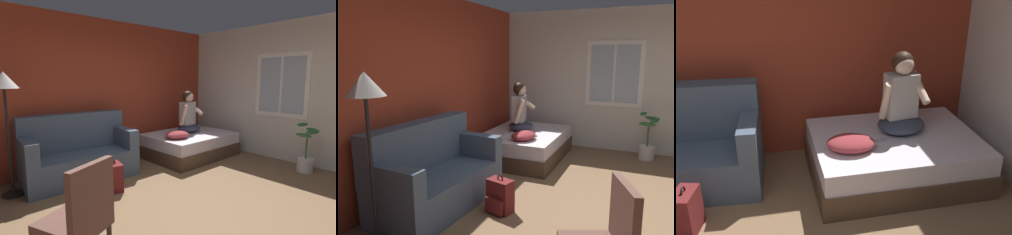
% 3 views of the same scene
% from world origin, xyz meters
% --- Properties ---
extents(ground_plane, '(40.00, 40.00, 0.00)m').
position_xyz_m(ground_plane, '(0.00, 0.00, 0.00)').
color(ground_plane, brown).
extents(wall_back_accent, '(10.82, 0.16, 2.70)m').
position_xyz_m(wall_back_accent, '(0.00, 2.65, 1.35)').
color(wall_back_accent, '#993823').
rests_on(wall_back_accent, ground).
extents(wall_side_with_window, '(0.19, 6.53, 2.70)m').
position_xyz_m(wall_side_with_window, '(2.99, 0.01, 1.35)').
color(wall_side_with_window, silver).
rests_on(wall_side_with_window, ground).
extents(bed, '(1.80, 1.33, 0.48)m').
position_xyz_m(bed, '(1.75, 1.76, 0.24)').
color(bed, '#4C3828').
rests_on(bed, ground).
extents(couch, '(1.75, 0.94, 1.04)m').
position_xyz_m(couch, '(-0.50, 2.09, 0.39)').
color(couch, '#47566B').
rests_on(couch, ground).
extents(side_chair, '(0.60, 0.60, 0.98)m').
position_xyz_m(side_chair, '(-1.41, -0.04, 0.53)').
color(side_chair, '#382D23').
rests_on(side_chair, ground).
extents(person_seated, '(0.57, 0.50, 0.88)m').
position_xyz_m(person_seated, '(1.85, 1.89, 0.84)').
color(person_seated, '#383D51').
rests_on(person_seated, bed).
extents(backpack, '(0.29, 0.33, 0.46)m').
position_xyz_m(backpack, '(-0.33, 1.28, 0.19)').
color(backpack, maroon).
rests_on(backpack, ground).
extents(throw_pillow, '(0.53, 0.43, 0.14)m').
position_xyz_m(throw_pillow, '(1.22, 1.58, 0.55)').
color(throw_pillow, '#993338').
rests_on(throw_pillow, bed).
extents(cell_phone, '(0.15, 0.08, 0.01)m').
position_xyz_m(cell_phone, '(1.56, 1.69, 0.48)').
color(cell_phone, '#B7B7BC').
rests_on(cell_phone, bed).
extents(floor_lamp, '(0.36, 0.36, 1.70)m').
position_xyz_m(floor_lamp, '(-1.47, 2.07, 1.43)').
color(floor_lamp, black).
rests_on(floor_lamp, ground).
extents(potted_plant, '(0.39, 0.37, 0.85)m').
position_xyz_m(potted_plant, '(2.53, -0.27, 0.30)').
color(potted_plant, silver).
rests_on(potted_plant, ground).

